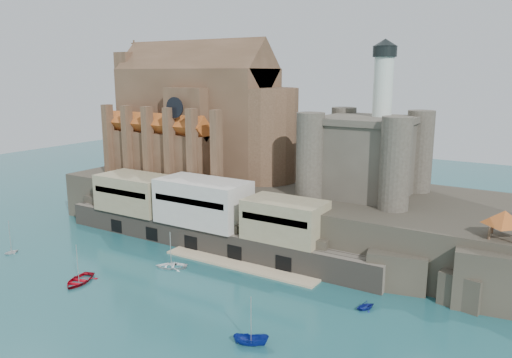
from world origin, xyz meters
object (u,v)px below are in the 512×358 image
(church, at_px, (202,121))
(castle_keep, at_px, (367,152))
(pavilion, at_px, (504,220))
(boat_2, at_px, (251,345))
(boat_0, at_px, (79,282))

(church, height_order, castle_keep, church)
(pavilion, xyz_separation_m, boat_2, (-24.43, -28.68, -12.73))
(boat_0, height_order, boat_2, boat_0)
(church, height_order, pavilion, church)
(castle_keep, relative_size, boat_0, 4.55)
(pavilion, distance_m, boat_2, 39.76)
(castle_keep, relative_size, boat_2, 6.51)
(castle_keep, bearing_deg, boat_2, -88.04)
(church, xyz_separation_m, boat_2, (41.70, -44.53, -22.13))
(boat_2, bearing_deg, boat_0, 63.77)
(church, bearing_deg, boat_2, -46.88)
(church, relative_size, boat_0, 7.30)
(pavilion, relative_size, boat_0, 0.99)
(church, bearing_deg, boat_0, -79.50)
(castle_keep, distance_m, pavilion, 30.50)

